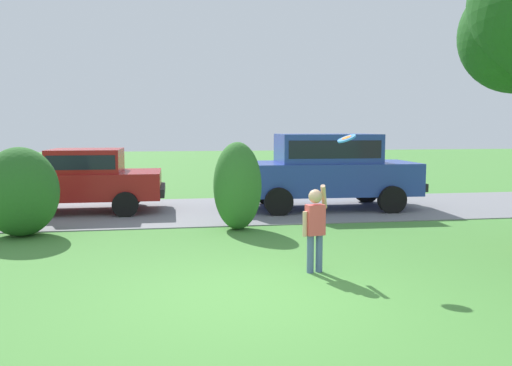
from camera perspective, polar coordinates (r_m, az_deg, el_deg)
The scene contains 8 objects.
ground_plane at distance 6.69m, azimuth -0.63°, elevation -12.17°, with size 80.00×80.00×0.00m, color #478438.
driveway_strip at distance 13.26m, azimuth -4.95°, elevation -2.98°, with size 28.00×4.40×0.02m, color slate.
shrub_near_tree at distance 11.04m, azimuth -24.18°, elevation -0.87°, with size 1.43×1.42×1.72m.
shrub_centre_left at distance 10.74m, azimuth -2.02°, elevation -0.31°, with size 0.99×1.06×1.80m.
parked_sedan at distance 13.61m, azimuth -18.77°, elevation 0.51°, with size 4.40×2.10×1.56m.
parked_suv at distance 13.54m, azimuth 7.65°, elevation 1.72°, with size 4.75×2.21×1.92m.
child_thrower at distance 7.62m, azimuth 6.42°, elevation -4.38°, with size 0.43×0.31×1.29m.
frisbee at distance 7.84m, azimuth 9.81°, elevation 4.78°, with size 0.28×0.28×0.15m.
Camera 1 is at (-0.93, -6.28, 2.10)m, focal length 36.89 mm.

